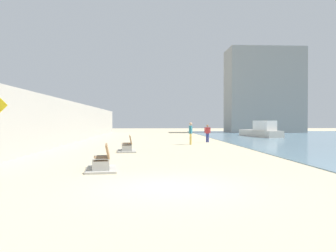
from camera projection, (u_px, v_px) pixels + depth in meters
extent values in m
plane|color=#C6B793|center=(157.00, 144.00, 27.53)|extent=(120.00, 120.00, 0.00)
cube|color=#ADAAA3|center=(62.00, 122.00, 27.12)|extent=(0.80, 64.00, 3.50)
cube|color=#ADAAA3|center=(101.00, 166.00, 12.16)|extent=(0.62, 0.27, 0.50)
cube|color=#ADAAA3|center=(102.00, 161.00, 13.54)|extent=(0.62, 0.27, 0.50)
cube|color=#997047|center=(101.00, 158.00, 12.85)|extent=(0.68, 1.65, 0.06)
cube|color=#997047|center=(108.00, 151.00, 12.88)|extent=(0.35, 1.61, 0.50)
cube|color=#ADAAA3|center=(101.00, 169.00, 12.85)|extent=(1.34, 2.21, 0.08)
cube|color=#ADAAA3|center=(127.00, 148.00, 20.06)|extent=(0.61, 0.25, 0.50)
cube|color=#ADAAA3|center=(127.00, 147.00, 21.45)|extent=(0.61, 0.25, 0.50)
cube|color=#997047|center=(127.00, 144.00, 20.75)|extent=(0.63, 1.64, 0.06)
cube|color=#997047|center=(131.00, 139.00, 20.78)|extent=(0.29, 1.61, 0.50)
cube|color=#ADAAA3|center=(127.00, 151.00, 20.76)|extent=(1.27, 2.18, 0.08)
cylinder|color=gold|center=(190.00, 139.00, 26.77)|extent=(0.12, 0.12, 0.87)
cylinder|color=gold|center=(191.00, 139.00, 26.89)|extent=(0.12, 0.12, 0.87)
cube|color=teal|center=(191.00, 130.00, 26.82)|extent=(0.30, 0.37, 0.61)
sphere|color=tan|center=(191.00, 124.00, 26.81)|extent=(0.23, 0.23, 0.23)
cylinder|color=teal|center=(190.00, 129.00, 26.62)|extent=(0.09, 0.09, 0.55)
cylinder|color=teal|center=(192.00, 129.00, 27.02)|extent=(0.09, 0.09, 0.55)
cylinder|color=navy|center=(207.00, 138.00, 29.88)|extent=(0.12, 0.12, 0.76)
cylinder|color=navy|center=(208.00, 138.00, 29.86)|extent=(0.12, 0.12, 0.76)
cube|color=#B22D33|center=(207.00, 130.00, 29.86)|extent=(0.35, 0.25, 0.54)
sphere|color=#936B4C|center=(207.00, 126.00, 29.86)|extent=(0.21, 0.21, 0.21)
cylinder|color=#B22D33|center=(205.00, 130.00, 29.90)|extent=(0.09, 0.09, 0.49)
cylinder|color=#B22D33|center=(210.00, 130.00, 29.82)|extent=(0.09, 0.09, 0.49)
cube|color=beige|center=(260.00, 133.00, 40.24)|extent=(3.00, 7.94, 0.74)
cube|color=white|center=(264.00, 126.00, 39.09)|extent=(1.77, 3.57, 1.12)
cube|color=gray|center=(264.00, 91.00, 56.30)|extent=(12.00, 6.00, 13.59)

